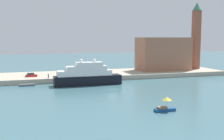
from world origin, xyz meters
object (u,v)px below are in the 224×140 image
(harbor_building, at_px, (163,54))
(parked_car, at_px, (31,75))
(person_figure, at_px, (48,76))
(bell_tower, at_px, (196,34))
(work_barge, at_px, (27,85))
(mooring_bollard, at_px, (118,75))
(large_yacht, at_px, (87,76))
(small_motorboat, at_px, (165,106))

(harbor_building, relative_size, parked_car, 5.37)
(parked_car, bearing_deg, harbor_building, 4.47)
(harbor_building, height_order, person_figure, harbor_building)
(bell_tower, height_order, person_figure, bell_tower)
(work_barge, height_order, person_figure, person_figure)
(bell_tower, height_order, mooring_bollard, bell_tower)
(large_yacht, distance_m, person_figure, 14.16)
(small_motorboat, relative_size, mooring_bollard, 7.47)
(large_yacht, height_order, person_figure, large_yacht)
(large_yacht, relative_size, small_motorboat, 4.92)
(harbor_building, bearing_deg, large_yacht, -154.81)
(person_figure, xyz_separation_m, mooring_bollard, (24.99, -0.67, -0.47))
(harbor_building, bearing_deg, bell_tower, 3.86)
(person_figure, distance_m, mooring_bollard, 25.00)
(harbor_building, xyz_separation_m, mooring_bollard, (-23.97, -10.36, -6.69))
(small_motorboat, xyz_separation_m, mooring_bollard, (4.55, 44.17, 0.80))
(large_yacht, height_order, harbor_building, harbor_building)
(harbor_building, height_order, parked_car, harbor_building)
(bell_tower, bearing_deg, work_barge, -168.56)
(large_yacht, bearing_deg, harbor_building, 25.19)
(parked_car, xyz_separation_m, person_figure, (5.57, -5.43, 0.18))
(bell_tower, xyz_separation_m, person_figure, (-65.86, -10.84, -14.90))
(work_barge, bearing_deg, bell_tower, 11.44)
(small_motorboat, relative_size, work_barge, 0.94)
(large_yacht, bearing_deg, bell_tower, 19.00)
(parked_car, bearing_deg, large_yacht, -37.18)
(work_barge, relative_size, mooring_bollard, 7.92)
(large_yacht, xyz_separation_m, work_barge, (-18.87, 3.85, -2.73))
(work_barge, distance_m, parked_car, 9.67)
(bell_tower, bearing_deg, small_motorboat, -129.21)
(work_barge, height_order, parked_car, parked_car)
(bell_tower, xyz_separation_m, parked_car, (-71.43, -5.41, -15.08))
(mooring_bollard, bearing_deg, bell_tower, 15.72)
(harbor_building, bearing_deg, small_motorboat, -117.60)
(person_figure, bearing_deg, harbor_building, 11.20)
(large_yacht, relative_size, work_barge, 4.64)
(work_barge, bearing_deg, large_yacht, -11.53)
(work_barge, height_order, bell_tower, bell_tower)
(large_yacht, distance_m, work_barge, 19.45)
(small_motorboat, relative_size, harbor_building, 0.21)
(harbor_building, relative_size, mooring_bollard, 36.32)
(large_yacht, relative_size, bell_tower, 0.75)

